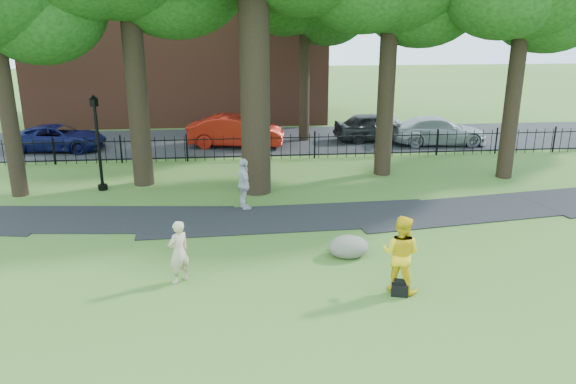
{
  "coord_description": "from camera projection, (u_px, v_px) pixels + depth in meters",
  "views": [
    {
      "loc": [
        -0.87,
        -13.78,
        6.65
      ],
      "look_at": [
        0.72,
        2.0,
        1.56
      ],
      "focal_mm": 35.0,
      "sensor_mm": 36.0,
      "label": 1
    }
  ],
  "objects": [
    {
      "name": "silver_car",
      "position": [
        438.0,
        131.0,
        29.43
      ],
      "size": [
        5.07,
        2.34,
        1.43
      ],
      "primitive_type": "imported",
      "rotation": [
        0.0,
        0.0,
        1.5
      ],
      "color": "#9EA1A6",
      "rests_on": "ground"
    },
    {
      "name": "ground",
      "position": [
        269.0,
        270.0,
        15.17
      ],
      "size": [
        120.0,
        120.0,
        0.0
      ],
      "primitive_type": "plane",
      "color": "#3C6122",
      "rests_on": "ground"
    },
    {
      "name": "lamppost",
      "position": [
        98.0,
        144.0,
        21.5
      ],
      "size": [
        0.37,
        0.37,
        3.72
      ],
      "rotation": [
        0.0,
        0.0,
        -0.41
      ],
      "color": "black",
      "rests_on": "ground"
    },
    {
      "name": "iron_fence",
      "position": [
        252.0,
        147.0,
        26.36
      ],
      "size": [
        44.0,
        0.04,
        1.2
      ],
      "color": "black",
      "rests_on": "ground"
    },
    {
      "name": "street",
      "position": [
        249.0,
        141.0,
        30.33
      ],
      "size": [
        80.0,
        7.0,
        0.02
      ],
      "primitive_type": "cube",
      "color": "black",
      "rests_on": "ground"
    },
    {
      "name": "grey_car",
      "position": [
        376.0,
        127.0,
        30.28
      ],
      "size": [
        4.62,
        2.2,
        1.52
      ],
      "primitive_type": "imported",
      "rotation": [
        0.0,
        0.0,
        1.66
      ],
      "color": "black",
      "rests_on": "ground"
    },
    {
      "name": "red_sedan",
      "position": [
        236.0,
        131.0,
        28.88
      ],
      "size": [
        5.12,
        2.51,
        1.61
      ],
      "primitive_type": "imported",
      "rotation": [
        0.0,
        0.0,
        1.4
      ],
      "color": "#98160B",
      "rests_on": "ground"
    },
    {
      "name": "red_bag",
      "position": [
        341.0,
        245.0,
        16.5
      ],
      "size": [
        0.38,
        0.3,
        0.23
      ],
      "primitive_type": "cube",
      "rotation": [
        0.0,
        0.0,
        -0.3
      ],
      "color": "maroon",
      "rests_on": "ground"
    },
    {
      "name": "boulder",
      "position": [
        348.0,
        245.0,
        15.96
      ],
      "size": [
        1.34,
        1.15,
        0.67
      ],
      "primitive_type": "ellipsoid",
      "rotation": [
        0.0,
        0.0,
        -0.28
      ],
      "color": "slate",
      "rests_on": "ground"
    },
    {
      "name": "woman",
      "position": [
        179.0,
        252.0,
        14.28
      ],
      "size": [
        0.72,
        0.7,
        1.67
      ],
      "primitive_type": "imported",
      "rotation": [
        0.0,
        0.0,
        3.87
      ],
      "color": "tan",
      "rests_on": "ground"
    },
    {
      "name": "footpath",
      "position": [
        291.0,
        219.0,
        18.96
      ],
      "size": [
        36.07,
        3.85,
        0.03
      ],
      "primitive_type": "cube",
      "rotation": [
        0.0,
        0.0,
        0.03
      ],
      "color": "black",
      "rests_on": "ground"
    },
    {
      "name": "pedestrian",
      "position": [
        244.0,
        184.0,
        19.58
      ],
      "size": [
        0.7,
        1.16,
        1.85
      ],
      "primitive_type": "imported",
      "rotation": [
        0.0,
        0.0,
        1.82
      ],
      "color": "#B5B6BA",
      "rests_on": "ground"
    },
    {
      "name": "man",
      "position": [
        401.0,
        254.0,
        13.78
      ],
      "size": [
        1.21,
        1.15,
        1.98
      ],
      "primitive_type": "imported",
      "rotation": [
        0.0,
        0.0,
        2.57
      ],
      "color": "yellow",
      "rests_on": "ground"
    },
    {
      "name": "navy_van",
      "position": [
        59.0,
        138.0,
        28.15
      ],
      "size": [
        4.79,
        2.6,
        1.28
      ],
      "primitive_type": "imported",
      "rotation": [
        0.0,
        0.0,
        1.46
      ],
      "color": "#0C0F3D",
      "rests_on": "ground"
    },
    {
      "name": "backpack",
      "position": [
        400.0,
        290.0,
        13.78
      ],
      "size": [
        0.47,
        0.36,
        0.31
      ],
      "primitive_type": "cube",
      "rotation": [
        0.0,
        0.0,
        -0.28
      ],
      "color": "black",
      "rests_on": "ground"
    },
    {
      "name": "brick_building",
      "position": [
        180.0,
        23.0,
        35.69
      ],
      "size": [
        18.0,
        8.0,
        12.0
      ],
      "primitive_type": "cube",
      "color": "brown",
      "rests_on": "ground"
    }
  ]
}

